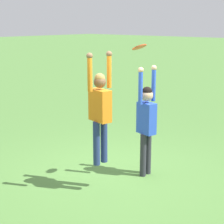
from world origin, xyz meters
The scene contains 4 objects.
ground_plane centered at (0.00, 0.00, 0.00)m, with size 120.00×120.00×0.00m, color #4C7A38.
person_jumping centered at (-0.69, -0.24, 1.52)m, with size 0.57×0.45×1.95m.
person_defending centered at (0.37, -0.46, 1.13)m, with size 0.51×0.39×2.14m.
frisbee centered at (0.07, -0.49, 2.50)m, with size 0.26×0.25×0.12m.
Camera 1 is at (-5.22, -4.51, 2.94)m, focal length 60.00 mm.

